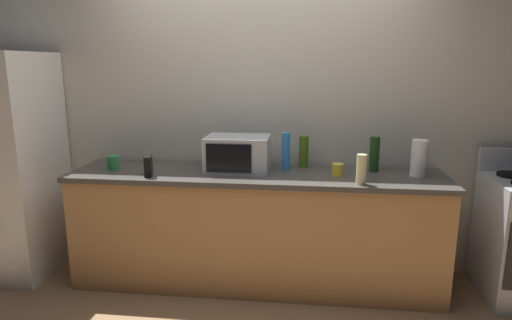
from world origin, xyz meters
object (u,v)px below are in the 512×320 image
(bottle_spray_cleaner, at_px, (286,151))
(bottle_wine, at_px, (374,154))
(bottle_hand_soap, at_px, (361,169))
(mug_green, at_px, (113,162))
(bottle_olive_oil, at_px, (304,152))
(paper_towel_roll, at_px, (419,158))
(mug_yellow, at_px, (338,170))
(cordless_phone, at_px, (148,166))
(microwave, at_px, (238,154))
(refrigerator, at_px, (6,166))

(bottle_spray_cleaner, bearing_deg, bottle_wine, 2.55)
(bottle_hand_soap, distance_m, bottle_wine, 0.41)
(mug_green, bearing_deg, bottle_spray_cleaner, 5.71)
(mug_green, bearing_deg, bottle_olive_oil, 8.83)
(paper_towel_roll, relative_size, mug_yellow, 2.99)
(cordless_phone, distance_m, mug_green, 0.40)
(microwave, bearing_deg, refrigerator, -178.55)
(bottle_wine, bearing_deg, mug_green, -175.34)
(microwave, distance_m, bottle_olive_oil, 0.53)
(bottle_hand_soap, xyz_separation_m, bottle_olive_oil, (-0.40, 0.45, 0.02))
(cordless_phone, relative_size, bottle_spray_cleaner, 0.51)
(refrigerator, distance_m, mug_green, 0.92)
(paper_towel_roll, relative_size, bottle_wine, 1.00)
(microwave, relative_size, cordless_phone, 3.20)
(paper_towel_roll, bearing_deg, mug_yellow, -174.27)
(cordless_phone, height_order, mug_yellow, cordless_phone)
(bottle_wine, distance_m, mug_green, 2.03)
(bottle_olive_oil, bearing_deg, bottle_hand_soap, -48.52)
(refrigerator, height_order, cordless_phone, refrigerator)
(cordless_phone, relative_size, bottle_wine, 0.56)
(paper_towel_roll, bearing_deg, bottle_wine, 160.75)
(bottle_hand_soap, bearing_deg, bottle_olive_oil, 131.48)
(bottle_olive_oil, bearing_deg, mug_yellow, -42.31)
(refrigerator, distance_m, bottle_spray_cleaner, 2.28)
(bottle_spray_cleaner, bearing_deg, mug_green, -174.29)
(refrigerator, height_order, bottle_hand_soap, refrigerator)
(bottle_wine, bearing_deg, refrigerator, -176.95)
(microwave, relative_size, bottle_spray_cleaner, 1.64)
(paper_towel_roll, xyz_separation_m, bottle_olive_oil, (-0.84, 0.17, -0.01))
(paper_towel_roll, relative_size, bottle_olive_oil, 1.06)
(microwave, bearing_deg, mug_green, -176.74)
(refrigerator, relative_size, paper_towel_roll, 6.67)
(cordless_phone, xyz_separation_m, bottle_spray_cleaner, (0.99, 0.32, 0.07))
(mug_yellow, bearing_deg, refrigerator, 179.81)
(bottle_hand_soap, bearing_deg, bottle_wine, 70.18)
(cordless_phone, distance_m, bottle_hand_soap, 1.53)
(bottle_hand_soap, relative_size, mug_green, 1.96)
(paper_towel_roll, distance_m, bottle_wine, 0.32)
(bottle_wine, height_order, mug_green, bottle_wine)
(refrigerator, relative_size, mug_green, 16.94)
(bottle_spray_cleaner, height_order, bottle_wine, bottle_spray_cleaner)
(paper_towel_roll, distance_m, mug_green, 2.33)
(cordless_phone, height_order, bottle_wine, bottle_wine)
(paper_towel_roll, bearing_deg, refrigerator, -179.11)
(refrigerator, relative_size, bottle_hand_soap, 8.63)
(bottle_wine, bearing_deg, microwave, -174.03)
(bottle_hand_soap, relative_size, mug_yellow, 2.31)
(bottle_olive_oil, bearing_deg, mug_green, -171.17)
(refrigerator, bearing_deg, bottle_olive_oil, 5.29)
(paper_towel_roll, height_order, bottle_spray_cleaner, bottle_spray_cleaner)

